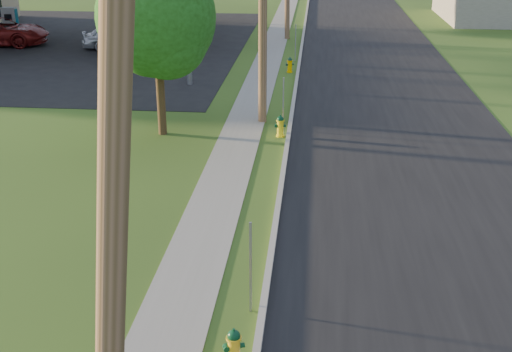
{
  "coord_description": "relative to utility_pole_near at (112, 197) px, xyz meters",
  "views": [
    {
      "loc": [
        1.38,
        -6.7,
        7.43
      ],
      "look_at": [
        0.0,
        8.0,
        1.4
      ],
      "focal_mm": 45.0,
      "sensor_mm": 36.0,
      "label": 1
    }
  ],
  "objects": [
    {
      "name": "road",
      "position": [
        5.1,
        11.0,
        -4.79
      ],
      "size": [
        8.0,
        120.0,
        0.02
      ],
      "primitive_type": "cube",
      "color": "black",
      "rests_on": "ground"
    },
    {
      "name": "curb",
      "position": [
        1.1,
        11.0,
        -4.73
      ],
      "size": [
        0.15,
        120.0,
        0.15
      ],
      "primitive_type": "cube",
      "color": "#99978C",
      "rests_on": "ground"
    },
    {
      "name": "sidewalk",
      "position": [
        -0.65,
        11.0,
        -4.79
      ],
      "size": [
        1.5,
        120.0,
        0.03
      ],
      "primitive_type": "cube",
      "color": "gray",
      "rests_on": "ground"
    },
    {
      "name": "forecourt",
      "position": [
        -15.4,
        33.0,
        -4.79
      ],
      "size": [
        26.0,
        28.0,
        0.02
      ],
      "primitive_type": "cube",
      "color": "black",
      "rests_on": "ground"
    },
    {
      "name": "utility_pole_near",
      "position": [
        0.0,
        0.0,
        0.0
      ],
      "size": [
        1.4,
        0.32,
        9.48
      ],
      "color": "brown",
      "rests_on": "ground"
    },
    {
      "name": "sign_post_near",
      "position": [
        0.85,
        5.2,
        -3.8
      ],
      "size": [
        0.05,
        0.04,
        2.0
      ],
      "primitive_type": "cube",
      "color": "gray",
      "rests_on": "ground"
    },
    {
      "name": "sign_post_mid",
      "position": [
        0.85,
        17.0,
        -3.8
      ],
      "size": [
        0.05,
        0.04,
        2.0
      ],
      "primitive_type": "cube",
      "color": "gray",
      "rests_on": "ground"
    },
    {
      "name": "sign_post_far",
      "position": [
        0.85,
        29.2,
        -3.8
      ],
      "size": [
        0.05,
        0.04,
        2.0
      ],
      "primitive_type": "cube",
      "color": "gray",
      "rests_on": "ground"
    },
    {
      "name": "fuel_pump_ne",
      "position": [
        -8.9,
        31.0,
        -4.08
      ],
      "size": [
        1.2,
        3.2,
        1.9
      ],
      "color": "#99978C",
      "rests_on": "ground"
    },
    {
      "name": "fuel_pump_sw",
      "position": [
        -17.9,
        35.0,
        -4.08
      ],
      "size": [
        1.2,
        3.2,
        1.9
      ],
      "color": "#99978C",
      "rests_on": "ground"
    },
    {
      "name": "fuel_pump_se",
      "position": [
        -8.9,
        35.0,
        -4.08
      ],
      "size": [
        1.2,
        3.2,
        1.9
      ],
      "color": "#99978C",
      "rests_on": "ground"
    },
    {
      "name": "tree_verge",
      "position": [
        -3.4,
        16.1,
        -0.79
      ],
      "size": [
        4.12,
        4.12,
        6.24
      ],
      "color": "#3D2C16",
      "rests_on": "ground"
    },
    {
      "name": "hydrant_near",
      "position": [
        0.73,
        3.52,
        -4.43
      ],
      "size": [
        0.39,
        0.35,
        0.75
      ],
      "color": "yellow",
      "rests_on": "ground"
    },
    {
      "name": "hydrant_mid",
      "position": [
        0.8,
        16.26,
        -4.41
      ],
      "size": [
        0.42,
        0.37,
        0.81
      ],
      "color": "yellow",
      "rests_on": "ground"
    },
    {
      "name": "hydrant_far",
      "position": [
        0.67,
        26.48,
        -4.41
      ],
      "size": [
        0.41,
        0.37,
        0.8
      ],
      "color": "#FFB800",
      "rests_on": "ground"
    },
    {
      "name": "car_silver",
      "position": [
        -9.78,
        31.88,
        -4.07
      ],
      "size": [
        4.61,
        3.11,
        1.46
      ],
      "primitive_type": "imported",
      "rotation": [
        0.0,
        0.0,
        1.93
      ],
      "color": "#B6B9BF",
      "rests_on": "ground"
    }
  ]
}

